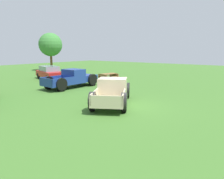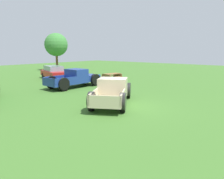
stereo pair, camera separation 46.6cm
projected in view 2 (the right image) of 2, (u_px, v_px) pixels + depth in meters
name	position (u px, v px, depth m)	size (l,w,h in m)	color
ground_plane	(123.00, 106.00, 12.44)	(80.00, 80.00, 0.00)	#3D6B28
pickup_truck_foreground	(113.00, 91.00, 13.13)	(5.27, 4.09, 1.55)	#C6B793
pickup_truck_behind_left	(77.00, 78.00, 18.87)	(5.28, 2.19, 1.59)	navy
sedan_distant_a	(54.00, 72.00, 23.94)	(3.03, 4.79, 1.49)	#B21E1E
picnic_table	(112.00, 76.00, 22.69)	(2.05, 1.80, 0.78)	olive
oak_tree_east	(56.00, 45.00, 33.82)	(3.66, 3.66, 5.93)	brown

